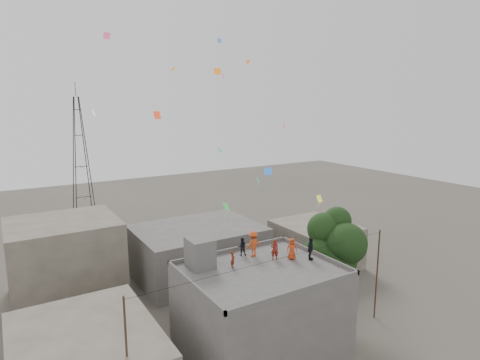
# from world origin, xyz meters

# --- Properties ---
(ground) EXTENTS (140.00, 140.00, 0.00)m
(ground) POSITION_xyz_m (0.00, 0.00, 0.00)
(ground) COLOR #49453C
(ground) RESTS_ON ground
(main_building) EXTENTS (10.00, 8.00, 6.10)m
(main_building) POSITION_xyz_m (0.00, 0.00, 3.05)
(main_building) COLOR #53514E
(main_building) RESTS_ON ground
(parapet) EXTENTS (10.00, 8.00, 0.30)m
(parapet) POSITION_xyz_m (0.00, 0.00, 6.25)
(parapet) COLOR #53514E
(parapet) RESTS_ON main_building
(stair_head_box) EXTENTS (1.60, 1.80, 2.00)m
(stair_head_box) POSITION_xyz_m (-3.20, 2.60, 7.10)
(stair_head_box) COLOR #53514E
(stair_head_box) RESTS_ON main_building
(neighbor_north) EXTENTS (12.00, 9.00, 5.00)m
(neighbor_north) POSITION_xyz_m (2.00, 14.00, 2.50)
(neighbor_north) COLOR #53514E
(neighbor_north) RESTS_ON ground
(neighbor_northwest) EXTENTS (9.00, 8.00, 7.00)m
(neighbor_northwest) POSITION_xyz_m (-10.00, 16.00, 3.50)
(neighbor_northwest) COLOR #5A5347
(neighbor_northwest) RESTS_ON ground
(neighbor_east) EXTENTS (7.00, 8.00, 4.40)m
(neighbor_east) POSITION_xyz_m (14.00, 10.00, 2.20)
(neighbor_east) COLOR #5A5347
(neighbor_east) RESTS_ON ground
(tree) EXTENTS (4.90, 4.60, 9.10)m
(tree) POSITION_xyz_m (7.37, 0.60, 6.10)
(tree) COLOR black
(tree) RESTS_ON ground
(utility_line) EXTENTS (20.12, 0.62, 7.40)m
(utility_line) POSITION_xyz_m (0.50, -1.25, 3.83)
(utility_line) COLOR black
(utility_line) RESTS_ON ground
(transmission_tower) EXTENTS (2.97, 2.97, 20.01)m
(transmission_tower) POSITION_xyz_m (-4.00, 40.00, 9.07)
(transmission_tower) COLOR black
(transmission_tower) RESTS_ON ground
(person_red_adult) EXTENTS (0.64, 0.54, 1.50)m
(person_red_adult) POSITION_xyz_m (1.88, 1.02, 6.85)
(person_red_adult) COLOR maroon
(person_red_adult) RESTS_ON main_building
(person_orange_child) EXTENTS (0.90, 0.82, 1.55)m
(person_orange_child) POSITION_xyz_m (2.96, 0.42, 6.87)
(person_orange_child) COLOR #C13B16
(person_orange_child) RESTS_ON main_building
(person_dark_child) EXTENTS (0.80, 0.74, 1.33)m
(person_dark_child) POSITION_xyz_m (0.32, 2.90, 6.76)
(person_dark_child) COLOR black
(person_dark_child) RESTS_ON main_building
(person_dark_adult) EXTENTS (1.03, 0.85, 1.65)m
(person_dark_adult) POSITION_xyz_m (4.01, -0.36, 6.92)
(person_dark_adult) COLOR black
(person_dark_adult) RESTS_ON main_building
(person_orange_adult) EXTENTS (1.24, 0.74, 1.88)m
(person_orange_adult) POSITION_xyz_m (0.90, 2.30, 7.04)
(person_orange_adult) COLOR #C54316
(person_orange_adult) RESTS_ON main_building
(person_red_child) EXTENTS (0.50, 0.50, 1.17)m
(person_red_child) POSITION_xyz_m (-1.41, 1.28, 6.69)
(person_red_child) COLOR maroon
(person_red_child) RESTS_ON main_building
(kites) EXTENTS (18.31, 13.92, 12.66)m
(kites) POSITION_xyz_m (0.83, 6.22, 15.47)
(kites) COLOR #F83F1A
(kites) RESTS_ON ground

